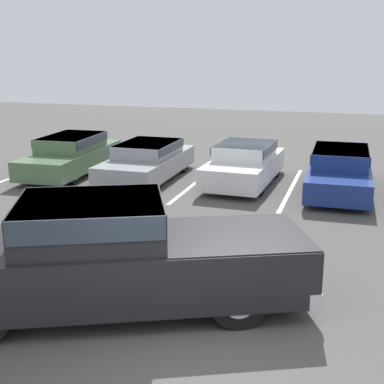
{
  "coord_description": "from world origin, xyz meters",
  "views": [
    {
      "loc": [
        2.06,
        -6.32,
        4.06
      ],
      "look_at": [
        -1.32,
        4.58,
        1.0
      ],
      "focal_mm": 50.0,
      "sensor_mm": 36.0,
      "label": 1
    }
  ],
  "objects": [
    {
      "name": "parked_sedan_b",
      "position": [
        -4.28,
        9.28,
        0.63
      ],
      "size": [
        1.82,
        4.5,
        1.18
      ],
      "rotation": [
        0.0,
        0.0,
        -1.57
      ],
      "color": "gray",
      "rests_on": "ground_plane"
    },
    {
      "name": "stall_stripe_d",
      "position": [
        0.3,
        9.35,
        0.0
      ],
      "size": [
        0.12,
        5.37,
        0.01
      ],
      "primitive_type": "cube",
      "color": "white",
      "rests_on": "ground_plane"
    },
    {
      "name": "stall_stripe_a",
      "position": [
        -8.57,
        9.35,
        0.0
      ],
      "size": [
        0.12,
        5.37,
        0.01
      ],
      "primitive_type": "cube",
      "color": "white",
      "rests_on": "ground_plane"
    },
    {
      "name": "stall_stripe_b",
      "position": [
        -5.61,
        9.35,
        0.0
      ],
      "size": [
        0.12,
        5.37,
        0.01
      ],
      "primitive_type": "cube",
      "color": "white",
      "rests_on": "ground_plane"
    },
    {
      "name": "parked_sedan_d",
      "position": [
        1.66,
        9.53,
        0.67
      ],
      "size": [
        1.83,
        4.76,
        1.26
      ],
      "rotation": [
        0.0,
        0.0,
        -1.55
      ],
      "color": "navy",
      "rests_on": "ground_plane"
    },
    {
      "name": "pickup_truck",
      "position": [
        -1.46,
        0.83,
        0.91
      ],
      "size": [
        6.46,
        4.37,
        1.83
      ],
      "rotation": [
        0.0,
        0.0,
        0.43
      ],
      "color": "black",
      "rests_on": "ground_plane"
    },
    {
      "name": "parked_sedan_c",
      "position": [
        -1.19,
        9.62,
        0.67
      ],
      "size": [
        1.9,
        4.27,
        1.26
      ],
      "rotation": [
        0.0,
        0.0,
        -1.61
      ],
      "color": "silver",
      "rests_on": "ground_plane"
    },
    {
      "name": "parked_sedan_a",
      "position": [
        -7.05,
        9.32,
        0.68
      ],
      "size": [
        1.97,
        4.8,
        1.27
      ],
      "rotation": [
        0.0,
        0.0,
        -1.52
      ],
      "color": "#4C6B47",
      "rests_on": "ground_plane"
    },
    {
      "name": "ground_plane",
      "position": [
        0.0,
        0.0,
        0.0
      ],
      "size": [
        60.0,
        60.0,
        0.0
      ],
      "primitive_type": "plane",
      "color": "#4C4947"
    },
    {
      "name": "stall_stripe_c",
      "position": [
        -2.66,
        9.35,
        0.0
      ],
      "size": [
        0.12,
        5.37,
        0.01
      ],
      "primitive_type": "cube",
      "color": "white",
      "rests_on": "ground_plane"
    }
  ]
}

